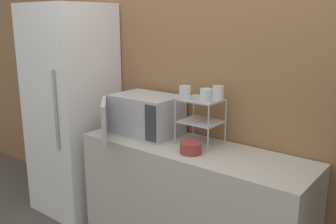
{
  "coord_description": "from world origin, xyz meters",
  "views": [
    {
      "loc": [
        1.45,
        -1.83,
        1.79
      ],
      "look_at": [
        -0.25,
        0.31,
        1.11
      ],
      "focal_mm": 40.0,
      "sensor_mm": 36.0,
      "label": 1
    }
  ],
  "objects_px": {
    "glass_front_right": "(206,96)",
    "refrigerator": "(72,111)",
    "dish_rack": "(201,112)",
    "glass_front_left": "(185,92)",
    "glass_back_right": "(218,92)",
    "microwave": "(144,115)",
    "bowl": "(191,148)"
  },
  "relations": [
    {
      "from": "glass_front_right",
      "to": "dish_rack",
      "type": "bearing_deg",
      "value": 140.05
    },
    {
      "from": "bowl",
      "to": "glass_back_right",
      "type": "bearing_deg",
      "value": 82.98
    },
    {
      "from": "glass_front_left",
      "to": "refrigerator",
      "type": "height_order",
      "value": "refrigerator"
    },
    {
      "from": "refrigerator",
      "to": "bowl",
      "type": "bearing_deg",
      "value": -3.34
    },
    {
      "from": "glass_front_right",
      "to": "refrigerator",
      "type": "xyz_separation_m",
      "value": [
        -1.42,
        -0.05,
        -0.32
      ]
    },
    {
      "from": "glass_back_right",
      "to": "refrigerator",
      "type": "bearing_deg",
      "value": -172.02
    },
    {
      "from": "dish_rack",
      "to": "bowl",
      "type": "bearing_deg",
      "value": -72.92
    },
    {
      "from": "glass_front_right",
      "to": "refrigerator",
      "type": "height_order",
      "value": "refrigerator"
    },
    {
      "from": "refrigerator",
      "to": "glass_back_right",
      "type": "bearing_deg",
      "value": 7.98
    },
    {
      "from": "dish_rack",
      "to": "glass_front_left",
      "type": "bearing_deg",
      "value": -139.96
    },
    {
      "from": "glass_front_left",
      "to": "dish_rack",
      "type": "bearing_deg",
      "value": 40.04
    },
    {
      "from": "glass_front_right",
      "to": "bowl",
      "type": "relative_size",
      "value": 0.63
    },
    {
      "from": "refrigerator",
      "to": "glass_front_right",
      "type": "bearing_deg",
      "value": 2.19
    },
    {
      "from": "dish_rack",
      "to": "glass_front_left",
      "type": "relative_size",
      "value": 3.53
    },
    {
      "from": "dish_rack",
      "to": "glass_back_right",
      "type": "bearing_deg",
      "value": 35.33
    },
    {
      "from": "microwave",
      "to": "glass_front_left",
      "type": "bearing_deg",
      "value": -1.19
    },
    {
      "from": "dish_rack",
      "to": "refrigerator",
      "type": "distance_m",
      "value": 1.35
    },
    {
      "from": "dish_rack",
      "to": "bowl",
      "type": "height_order",
      "value": "dish_rack"
    },
    {
      "from": "microwave",
      "to": "glass_back_right",
      "type": "distance_m",
      "value": 0.65
    },
    {
      "from": "microwave",
      "to": "glass_back_right",
      "type": "xyz_separation_m",
      "value": [
        0.59,
        0.14,
        0.23
      ]
    },
    {
      "from": "microwave",
      "to": "glass_back_right",
      "type": "relative_size",
      "value": 7.05
    },
    {
      "from": "dish_rack",
      "to": "glass_back_right",
      "type": "height_order",
      "value": "glass_back_right"
    },
    {
      "from": "refrigerator",
      "to": "microwave",
      "type": "bearing_deg",
      "value": 4.33
    },
    {
      "from": "glass_back_right",
      "to": "bowl",
      "type": "bearing_deg",
      "value": -97.02
    },
    {
      "from": "glass_front_left",
      "to": "bowl",
      "type": "bearing_deg",
      "value": -41.65
    },
    {
      "from": "glass_front_left",
      "to": "glass_back_right",
      "type": "xyz_separation_m",
      "value": [
        0.19,
        0.15,
        0.0
      ]
    },
    {
      "from": "glass_front_left",
      "to": "refrigerator",
      "type": "distance_m",
      "value": 1.28
    },
    {
      "from": "microwave",
      "to": "glass_front_left",
      "type": "xyz_separation_m",
      "value": [
        0.4,
        -0.01,
        0.23
      ]
    },
    {
      "from": "microwave",
      "to": "glass_front_right",
      "type": "height_order",
      "value": "glass_front_right"
    },
    {
      "from": "glass_front_left",
      "to": "bowl",
      "type": "xyz_separation_m",
      "value": [
        0.15,
        -0.14,
        -0.35
      ]
    },
    {
      "from": "refrigerator",
      "to": "glass_front_left",
      "type": "bearing_deg",
      "value": 2.55
    },
    {
      "from": "dish_rack",
      "to": "glass_front_left",
      "type": "distance_m",
      "value": 0.18
    }
  ]
}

